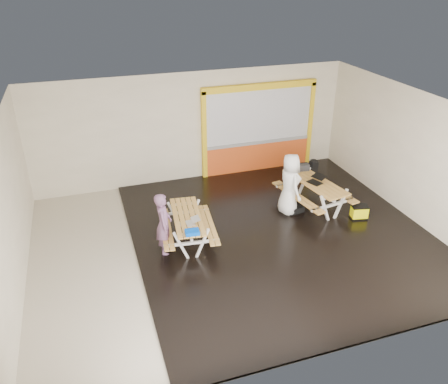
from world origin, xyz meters
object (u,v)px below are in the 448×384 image
object	(u,v)px
person_left	(164,224)
laptop_right	(316,180)
blue_pouch	(192,232)
picnic_table_left	(187,222)
person_right	(290,185)
picnic_table_right	(315,188)
backpack	(313,168)
laptop_left	(192,222)
fluke_bag	(359,212)
toolbox	(302,167)
dark_case	(294,209)

from	to	relation	value
person_left	laptop_right	bearing A→B (deg)	-67.25
person_left	blue_pouch	world-z (taller)	person_left
picnic_table_left	person_right	world-z (taller)	person_right
picnic_table_right	backpack	world-z (taller)	backpack
laptop_left	blue_pouch	distance (m)	0.47
picnic_table_right	person_left	distance (m)	4.62
fluke_bag	toolbox	bearing A→B (deg)	116.45
picnic_table_left	person_left	bearing A→B (deg)	-157.48
person_left	laptop_right	world-z (taller)	person_left
laptop_right	blue_pouch	size ratio (longest dim) A/B	1.70
person_right	laptop_right	size ratio (longest dim) A/B	3.22
picnic_table_right	blue_pouch	distance (m)	4.24
toolbox	backpack	world-z (taller)	toolbox
picnic_table_left	laptop_left	distance (m)	0.45
dark_case	blue_pouch	bearing A→B (deg)	-158.02
person_left	laptop_left	world-z (taller)	person_left
blue_pouch	toolbox	bearing A→B (deg)	29.73
backpack	fluke_bag	distance (m)	2.11
picnic_table_left	dark_case	world-z (taller)	picnic_table_left
person_left	blue_pouch	size ratio (longest dim) A/B	4.92
person_right	toolbox	xyz separation A→B (m)	(0.79, 0.84, 0.06)
toolbox	backpack	xyz separation A→B (m)	(0.49, 0.19, -0.17)
picnic_table_right	person_left	world-z (taller)	person_left
dark_case	laptop_left	bearing A→B (deg)	-164.53
picnic_table_left	laptop_right	world-z (taller)	laptop_right
backpack	person_left	bearing A→B (deg)	-159.52
picnic_table_right	toolbox	size ratio (longest dim) A/B	5.28
picnic_table_right	person_right	distance (m)	0.85
person_left	toolbox	size ratio (longest dim) A/B	3.57
laptop_left	dark_case	xyz separation A→B (m)	(3.21, 0.89, -0.69)
laptop_right	dark_case	size ratio (longest dim) A/B	1.19
picnic_table_left	person_left	distance (m)	0.73
picnic_table_left	toolbox	size ratio (longest dim) A/B	4.66
picnic_table_left	person_left	size ratio (longest dim) A/B	1.31
laptop_right	blue_pouch	distance (m)	4.21
dark_case	person_right	bearing A→B (deg)	157.01
toolbox	person_right	bearing A→B (deg)	-133.29
blue_pouch	laptop_right	bearing A→B (deg)	19.32
person_right	picnic_table_left	bearing A→B (deg)	98.61
laptop_left	toolbox	xyz separation A→B (m)	(3.84, 1.80, 0.13)
fluke_bag	picnic_table_left	bearing A→B (deg)	175.23
picnic_table_right	laptop_right	world-z (taller)	laptop_right
blue_pouch	dark_case	bearing A→B (deg)	21.98
person_right	backpack	size ratio (longest dim) A/B	3.51
toolbox	laptop_left	bearing A→B (deg)	-154.82
fluke_bag	person_left	bearing A→B (deg)	178.62
picnic_table_right	picnic_table_left	bearing A→B (deg)	-171.17
blue_pouch	dark_case	size ratio (longest dim) A/B	0.70
laptop_left	person_right	bearing A→B (deg)	17.52
person_left	person_right	distance (m)	3.81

